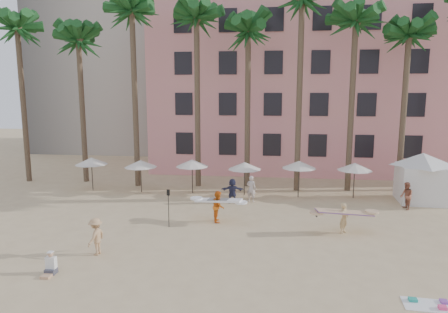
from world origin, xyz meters
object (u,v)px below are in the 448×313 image
cabana (422,173)px  carrier_yellow (344,216)px  carrier_white (218,205)px  pink_hotel (332,89)px

cabana → carrier_yellow: bearing=-132.0°
carrier_yellow → carrier_white: (-7.15, 1.14, 0.02)m
pink_hotel → carrier_white: 22.93m
carrier_white → carrier_yellow: bearing=-9.1°
pink_hotel → cabana: size_ratio=7.29×
pink_hotel → carrier_yellow: size_ratio=10.96×
pink_hotel → carrier_white: pink_hotel is taller
cabana → pink_hotel: bearing=108.1°
cabana → carrier_white: cabana is taller
carrier_yellow → carrier_white: 7.24m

